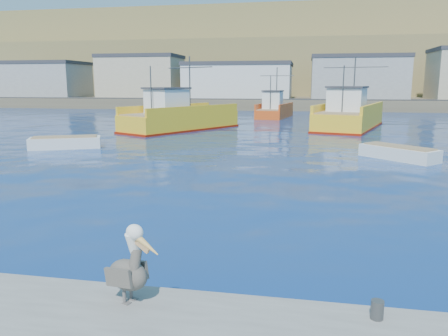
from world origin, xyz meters
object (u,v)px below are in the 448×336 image
trawler_yellow_b (349,116)px  pelican (129,269)px  boat_orange (274,109)px  skiff_mid (398,154)px  trawler_yellow_a (179,118)px  skiff_extra (65,144)px

trawler_yellow_b → pelican: 36.18m
boat_orange → trawler_yellow_b: bearing=-56.4°
skiff_mid → pelican: pelican is taller
trawler_yellow_a → pelican: size_ratio=8.90×
skiff_extra → pelican: 22.74m
boat_orange → pelican: 47.26m
skiff_extra → boat_orange: bearing=68.2°
skiff_mid → skiff_extra: skiff_extra is taller
skiff_mid → trawler_yellow_a: bearing=142.0°
trawler_yellow_a → skiff_extra: (-3.99, -12.17, -0.76)m
trawler_yellow_b → skiff_mid: (1.12, -16.94, -0.81)m
pelican → trawler_yellow_b: bearing=79.4°
skiff_mid → pelican: (-7.80, -18.62, 0.79)m
trawler_yellow_a → skiff_mid: bearing=-38.0°
trawler_yellow_b → pelican: bearing=-100.6°
trawler_yellow_a → boat_orange: size_ratio=1.46×
trawler_yellow_a → trawler_yellow_b: bearing=16.0°
trawler_yellow_a → boat_orange: trawler_yellow_a is taller
trawler_yellow_a → skiff_mid: trawler_yellow_a is taller
skiff_mid → skiff_extra: (-20.16, 0.46, 0.01)m
boat_orange → pelican: bearing=-88.7°
trawler_yellow_b → skiff_extra: bearing=-139.1°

